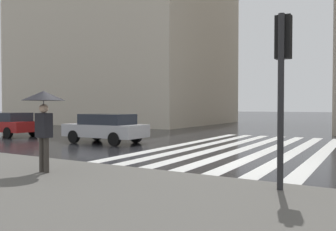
{
  "coord_description": "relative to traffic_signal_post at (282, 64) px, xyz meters",
  "views": [
    {
      "loc": [
        -10.59,
        -3.78,
        1.77
      ],
      "look_at": [
        1.49,
        3.31,
        1.41
      ],
      "focal_mm": 37.45,
      "sensor_mm": 36.0,
      "label": 1
    }
  ],
  "objects": [
    {
      "name": "car_red",
      "position": [
        6.02,
        17.2,
        -1.86
      ],
      "size": [
        1.85,
        4.1,
        1.41
      ],
      "color": "maroon",
      "rests_on": "ground_plane"
    },
    {
      "name": "car_silver",
      "position": [
        6.02,
        9.65,
        -1.86
      ],
      "size": [
        1.85,
        4.1,
        1.41
      ],
      "color": "#B7B7BC",
      "rests_on": "ground_plane"
    },
    {
      "name": "ground_plane",
      "position": [
        3.52,
        2.23,
        -2.61
      ],
      "size": [
        220.0,
        220.0,
        0.0
      ],
      "primitive_type": "plane",
      "color": "black"
    },
    {
      "name": "zebra_crossing",
      "position": [
        7.52,
        3.08,
        -2.61
      ],
      "size": [
        13.0,
        6.5,
        0.01
      ],
      "color": "silver",
      "rests_on": "ground_plane"
    },
    {
      "name": "haussmann_block_mid",
      "position": [
        23.89,
        22.17,
        6.68
      ],
      "size": [
        15.73,
        20.58,
        18.97
      ],
      "color": "beige",
      "rests_on": "ground_plane"
    },
    {
      "name": "traffic_signal_post",
      "position": [
        0.0,
        0.0,
        0.0
      ],
      "size": [
        0.44,
        0.3,
        3.41
      ],
      "color": "#232326",
      "rests_on": "sidewalk_pavement"
    },
    {
      "name": "pedestrian_by_billboard",
      "position": [
        -1.22,
        5.42,
        -0.83
      ],
      "size": [
        1.03,
        1.03,
        2.0
      ],
      "color": "black",
      "rests_on": "sidewalk_pavement"
    }
  ]
}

